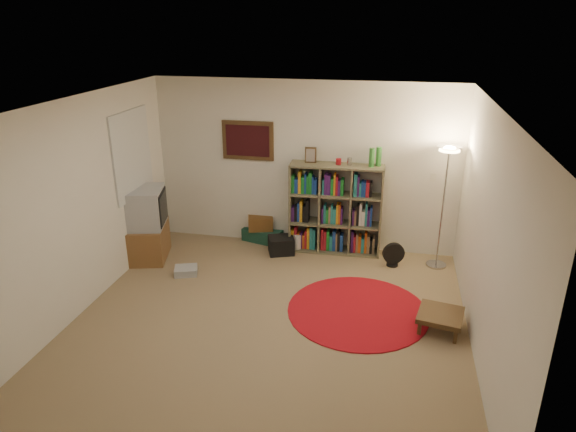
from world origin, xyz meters
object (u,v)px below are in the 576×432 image
(tv_stand, at_px, (147,225))
(suitcase, at_px, (265,234))
(bookshelf, at_px, (334,210))
(side_table, at_px, (440,316))
(floor_fan, at_px, (393,255))
(floor_lamp, at_px, (447,168))

(tv_stand, relative_size, suitcase, 1.52)
(bookshelf, relative_size, side_table, 2.86)
(bookshelf, bearing_deg, suitcase, 170.17)
(suitcase, bearing_deg, floor_fan, 1.13)
(bookshelf, xyz_separation_m, floor_fan, (0.90, -0.36, -0.47))
(side_table, bearing_deg, floor_fan, 109.89)
(floor_fan, bearing_deg, suitcase, 147.49)
(suitcase, distance_m, side_table, 3.27)
(bookshelf, height_order, suitcase, bookshelf)
(floor_fan, height_order, suitcase, floor_fan)
(bookshelf, relative_size, tv_stand, 1.52)
(tv_stand, bearing_deg, bookshelf, 2.48)
(floor_lamp, xyz_separation_m, tv_stand, (-4.11, -0.58, -0.93))
(suitcase, bearing_deg, side_table, -22.86)
(side_table, bearing_deg, suitcase, 141.53)
(bookshelf, bearing_deg, floor_fan, -23.68)
(floor_lamp, distance_m, tv_stand, 4.26)
(floor_lamp, distance_m, side_table, 2.08)
(bookshelf, xyz_separation_m, side_table, (1.45, -1.88, -0.47))
(floor_fan, height_order, tv_stand, tv_stand)
(floor_lamp, distance_m, suitcase, 2.97)
(floor_fan, bearing_deg, side_table, -88.15)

